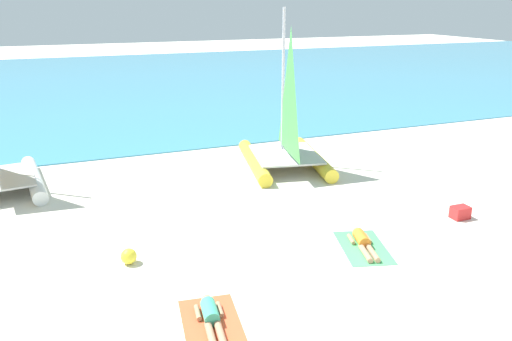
{
  "coord_description": "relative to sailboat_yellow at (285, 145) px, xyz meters",
  "views": [
    {
      "loc": [
        -5.12,
        -7.52,
        5.91
      ],
      "look_at": [
        0.0,
        5.5,
        1.2
      ],
      "focal_mm": 35.54,
      "sensor_mm": 36.0,
      "label": 1
    }
  ],
  "objects": [
    {
      "name": "towel_right",
      "position": [
        -0.86,
        -6.61,
        -0.84
      ],
      "size": [
        1.57,
        2.13,
        0.01
      ],
      "primitive_type": "cube",
      "rotation": [
        0.0,
        0.0,
        -0.27
      ],
      "color": "#4CB266",
      "rests_on": "ground"
    },
    {
      "name": "cooler_box",
      "position": [
        2.71,
        -6.06,
        -0.67
      ],
      "size": [
        0.5,
        0.36,
        0.36
      ],
      "primitive_type": "cube",
      "color": "red",
      "rests_on": "ground"
    },
    {
      "name": "sunbather_left",
      "position": [
        -5.32,
        -8.22,
        -0.72
      ],
      "size": [
        0.6,
        1.57,
        0.3
      ],
      "rotation": [
        0.0,
        0.0,
        -0.13
      ],
      "color": "#3FB28C",
      "rests_on": "towel_left"
    },
    {
      "name": "beach_ball",
      "position": [
        -6.46,
        -5.27,
        -0.66
      ],
      "size": [
        0.38,
        0.38,
        0.38
      ],
      "primitive_type": "sphere",
      "color": "yellow",
      "rests_on": "ground"
    },
    {
      "name": "sailboat_yellow",
      "position": [
        0.0,
        0.0,
        0.0
      ],
      "size": [
        3.58,
        4.82,
        5.7
      ],
      "rotation": [
        0.0,
        0.0,
        -0.19
      ],
      "color": "yellow",
      "rests_on": "ground"
    },
    {
      "name": "ocean_water",
      "position": [
        -2.45,
        23.45,
        -0.82
      ],
      "size": [
        120.0,
        40.0,
        0.05
      ],
      "primitive_type": "cube",
      "color": "teal",
      "rests_on": "ground"
    },
    {
      "name": "sunbather_right",
      "position": [
        -0.84,
        -6.55,
        -0.72
      ],
      "size": [
        0.8,
        1.55,
        0.3
      ],
      "rotation": [
        0.0,
        0.0,
        -0.27
      ],
      "color": "orange",
      "rests_on": "towel_right"
    },
    {
      "name": "towel_left",
      "position": [
        -5.33,
        -8.28,
        -0.84
      ],
      "size": [
        1.33,
        2.02,
        0.01
      ],
      "primitive_type": "cube",
      "rotation": [
        0.0,
        0.0,
        -0.13
      ],
      "color": "#EA5933",
      "rests_on": "ground"
    },
    {
      "name": "ground_plane",
      "position": [
        -2.45,
        1.23,
        -0.85
      ],
      "size": [
        120.0,
        120.0,
        0.0
      ],
      "primitive_type": "plane",
      "color": "silver"
    }
  ]
}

